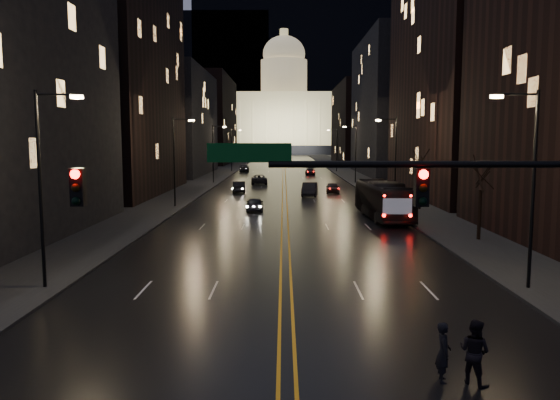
{
  "coord_description": "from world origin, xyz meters",
  "views": [
    {
      "loc": [
        -0.1,
        -14.2,
        6.85
      ],
      "look_at": [
        -0.29,
        12.94,
        3.82
      ],
      "focal_mm": 35.0,
      "sensor_mm": 36.0,
      "label": 1
    }
  ],
  "objects_px": {
    "oncoming_car_b": "(239,187)",
    "receding_car_a": "(310,189)",
    "bus": "(383,200)",
    "pedestrian_a": "(443,352)",
    "oncoming_car_a": "(255,204)",
    "pedestrian_b": "(474,352)",
    "traffic_signal": "(513,206)"
  },
  "relations": [
    {
      "from": "receding_car_a",
      "to": "oncoming_car_a",
      "type": "bearing_deg",
      "value": -107.21
    },
    {
      "from": "oncoming_car_a",
      "to": "pedestrian_a",
      "type": "xyz_separation_m",
      "value": [
        7.27,
        -36.77,
        0.19
      ]
    },
    {
      "from": "oncoming_car_a",
      "to": "receding_car_a",
      "type": "bearing_deg",
      "value": -115.73
    },
    {
      "from": "oncoming_car_b",
      "to": "receding_car_a",
      "type": "relative_size",
      "value": 0.9
    },
    {
      "from": "bus",
      "to": "pedestrian_a",
      "type": "xyz_separation_m",
      "value": [
        -4.09,
        -32.1,
        -0.74
      ]
    },
    {
      "from": "traffic_signal",
      "to": "oncoming_car_a",
      "type": "xyz_separation_m",
      "value": [
        -8.77,
        37.4,
        -4.42
      ]
    },
    {
      "from": "oncoming_car_b",
      "to": "traffic_signal",
      "type": "bearing_deg",
      "value": 96.62
    },
    {
      "from": "receding_car_a",
      "to": "pedestrian_a",
      "type": "distance_m",
      "value": 50.65
    },
    {
      "from": "oncoming_car_a",
      "to": "oncoming_car_b",
      "type": "distance_m",
      "value": 18.41
    },
    {
      "from": "receding_car_a",
      "to": "pedestrian_b",
      "type": "bearing_deg",
      "value": -81.69
    },
    {
      "from": "oncoming_car_b",
      "to": "receding_car_a",
      "type": "bearing_deg",
      "value": 148.93
    },
    {
      "from": "traffic_signal",
      "to": "pedestrian_b",
      "type": "distance_m",
      "value": 4.25
    },
    {
      "from": "bus",
      "to": "pedestrian_a",
      "type": "height_order",
      "value": "bus"
    },
    {
      "from": "receding_car_a",
      "to": "pedestrian_a",
      "type": "xyz_separation_m",
      "value": [
        1.37,
        -50.64,
        0.05
      ]
    },
    {
      "from": "oncoming_car_a",
      "to": "pedestrian_b",
      "type": "bearing_deg",
      "value": 99.69
    },
    {
      "from": "oncoming_car_a",
      "to": "oncoming_car_b",
      "type": "height_order",
      "value": "oncoming_car_b"
    },
    {
      "from": "bus",
      "to": "oncoming_car_b",
      "type": "relative_size",
      "value": 2.58
    },
    {
      "from": "bus",
      "to": "receding_car_a",
      "type": "xyz_separation_m",
      "value": [
        -5.46,
        18.54,
        -0.79
      ]
    },
    {
      "from": "receding_car_a",
      "to": "oncoming_car_b",
      "type": "bearing_deg",
      "value": 160.1
    },
    {
      "from": "oncoming_car_b",
      "to": "pedestrian_b",
      "type": "distance_m",
      "value": 56.15
    },
    {
      "from": "oncoming_car_a",
      "to": "pedestrian_b",
      "type": "relative_size",
      "value": 2.14
    },
    {
      "from": "bus",
      "to": "pedestrian_b",
      "type": "distance_m",
      "value": 32.38
    },
    {
      "from": "oncoming_car_a",
      "to": "receding_car_a",
      "type": "height_order",
      "value": "receding_car_a"
    },
    {
      "from": "bus",
      "to": "receding_car_a",
      "type": "distance_m",
      "value": 19.34
    },
    {
      "from": "oncoming_car_b",
      "to": "pedestrian_a",
      "type": "distance_m",
      "value": 55.88
    },
    {
      "from": "traffic_signal",
      "to": "oncoming_car_b",
      "type": "xyz_separation_m",
      "value": [
        -11.78,
        55.56,
        -4.36
      ]
    },
    {
      "from": "receding_car_a",
      "to": "traffic_signal",
      "type": "bearing_deg",
      "value": -80.98
    },
    {
      "from": "pedestrian_a",
      "to": "pedestrian_b",
      "type": "xyz_separation_m",
      "value": [
        0.83,
        -0.11,
        0.06
      ]
    },
    {
      "from": "oncoming_car_a",
      "to": "pedestrian_a",
      "type": "height_order",
      "value": "pedestrian_a"
    },
    {
      "from": "bus",
      "to": "oncoming_car_b",
      "type": "xyz_separation_m",
      "value": [
        -14.37,
        22.83,
        -0.87
      ]
    },
    {
      "from": "traffic_signal",
      "to": "pedestrian_a",
      "type": "height_order",
      "value": "traffic_signal"
    },
    {
      "from": "bus",
      "to": "receding_car_a",
      "type": "height_order",
      "value": "bus"
    }
  ]
}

